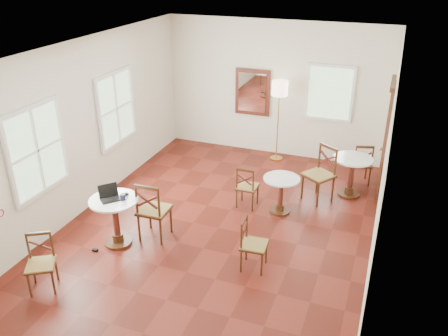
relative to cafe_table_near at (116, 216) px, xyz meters
name	(u,v)px	position (x,y,z in m)	size (l,w,h in m)	color
ground	(218,228)	(1.35, 0.99, -0.50)	(7.00, 7.00, 0.00)	#59170F
room_shell	(220,118)	(1.29, 1.26, 1.39)	(5.02, 7.02, 3.01)	silver
cafe_table_near	(116,216)	(0.00, 0.00, 0.00)	(0.77, 0.77, 0.81)	#412210
cafe_table_mid	(281,191)	(2.20, 1.88, -0.08)	(0.65, 0.65, 0.68)	#412210
cafe_table_back	(351,172)	(3.29, 2.98, -0.02)	(0.74, 0.74, 0.78)	#412210
chair_near_a	(153,210)	(0.47, 0.37, 0.01)	(0.49, 0.49, 1.03)	#412210
chair_near_b	(41,263)	(-0.37, -1.30, -0.09)	(0.52, 0.52, 0.83)	#412210
chair_mid_a	(247,187)	(1.58, 1.87, -0.10)	(0.38, 0.38, 0.81)	#412210
chair_mid_b	(253,244)	(2.21, 0.16, -0.09)	(0.40, 0.40, 0.82)	#412210
chair_back_a	(361,163)	(3.42, 3.58, -0.07)	(0.49, 0.49, 0.86)	#412210
chair_back_b	(320,174)	(2.76, 2.60, 0.03)	(0.68, 0.68, 1.06)	#412210
floor_lamp	(279,94)	(1.54, 4.14, 1.02)	(0.35, 0.35, 1.80)	#BF8C3F
laptop	(109,195)	(-0.07, 0.00, 0.36)	(0.39, 0.39, 0.21)	black
mouse	(126,194)	(0.11, 0.18, 0.33)	(0.11, 0.07, 0.04)	black
navy_mug	(123,197)	(0.15, 0.04, 0.36)	(0.12, 0.08, 0.10)	#0F1833
water_glass	(112,189)	(-0.14, 0.20, 0.36)	(0.06, 0.06, 0.09)	white
power_adapter	(95,250)	(-0.23, -0.32, -0.48)	(0.09, 0.05, 0.03)	black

